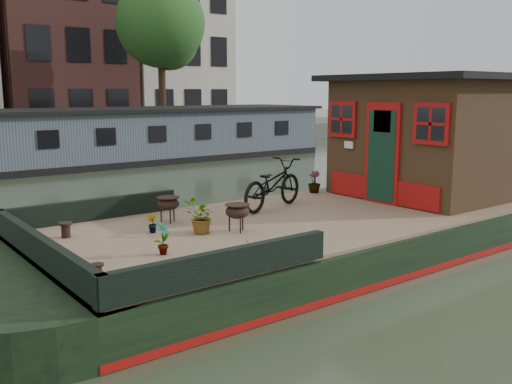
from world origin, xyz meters
TOP-DOWN VIEW (x-y plane):
  - ground at (0.00, 0.00)m, footprint 120.00×120.00m
  - houseboat_hull at (-1.33, 0.00)m, footprint 14.01×4.02m
  - houseboat_deck at (0.00, 0.00)m, footprint 11.80×3.80m
  - bow_bulwark at (-5.07, 0.00)m, footprint 3.00×4.00m
  - cabin at (2.19, 0.00)m, footprint 4.00×3.50m
  - bicycle at (-1.54, 0.86)m, footprint 1.79×1.05m
  - potted_plant_a at (-4.55, -0.60)m, footprint 0.28×0.25m
  - potted_plant_b at (-4.11, 0.55)m, footprint 0.16×0.18m
  - potted_plant_c at (-3.57, 0.05)m, footprint 0.54×0.49m
  - potted_plant_d at (0.20, 1.60)m, footprint 0.33×0.33m
  - potted_plant_e at (-3.92, -1.65)m, footprint 0.19×0.21m
  - brazier_front at (-3.05, -0.17)m, footprint 0.47×0.47m
  - brazier_rear at (-3.58, 1.02)m, footprint 0.51×0.51m
  - bollard_port at (-5.24, 1.05)m, footprint 0.20×0.20m
  - bollard_stbd at (-5.60, -1.01)m, footprint 0.15×0.15m
  - far_houseboat at (0.00, 14.00)m, footprint 20.40×4.40m
  - quay at (0.00, 20.50)m, footprint 60.00×6.00m
  - tree_right at (6.14, 19.07)m, footprint 4.40×4.40m

SIDE VIEW (x-z plane):
  - ground at x=0.00m, z-range 0.00..0.00m
  - houseboat_hull at x=-1.33m, z-range -0.03..0.57m
  - quay at x=0.00m, z-range 0.00..0.90m
  - houseboat_deck at x=0.00m, z-range 0.60..0.65m
  - bollard_stbd at x=-5.60m, z-range 0.65..0.82m
  - bollard_port at x=-5.24m, z-range 0.65..0.87m
  - potted_plant_b at x=-4.11m, z-range 0.65..0.93m
  - potted_plant_e at x=-3.92m, z-range 0.65..0.98m
  - bow_bulwark at x=-5.07m, z-range 0.65..1.00m
  - brazier_rear at x=-3.58m, z-range 0.65..1.07m
  - brazier_front at x=-3.05m, z-range 0.65..1.08m
  - potted_plant_a at x=-4.55m, z-range 0.65..1.09m
  - potted_plant_d at x=0.20m, z-range 0.65..1.11m
  - potted_plant_c at x=-3.57m, z-range 0.65..1.17m
  - far_houseboat at x=0.00m, z-range -0.09..2.02m
  - bicycle at x=-1.54m, z-range 0.65..1.54m
  - cabin at x=2.19m, z-range 0.67..3.09m
  - tree_right at x=6.14m, z-range 2.19..9.59m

